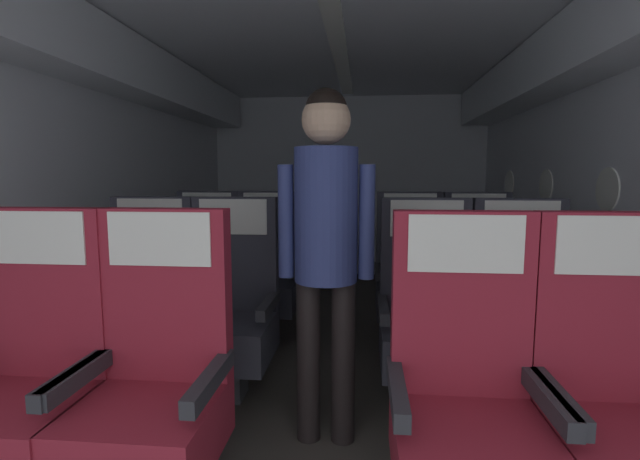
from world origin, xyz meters
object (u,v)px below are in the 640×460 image
(seat_b_right_aisle, at_px, (522,321))
(seat_c_right_aisle, at_px, (478,281))
(seat_a_right_aisle, at_px, (619,410))
(seat_c_right_window, at_px, (409,279))
(flight_attendant, at_px, (326,230))
(seat_b_left_aisle, at_px, (231,313))
(seat_c_left_aisle, at_px, (267,276))
(seat_a_right_window, at_px, (466,404))
(seat_c_left_window, at_px, (205,275))
(seat_a_left_aisle, at_px, (154,388))
(seat_a_left_window, at_px, (29,383))
(seat_b_left_window, at_px, (147,310))
(seat_b_right_window, at_px, (426,319))

(seat_b_right_aisle, bearing_deg, seat_c_right_aisle, 90.05)
(seat_a_right_aisle, xyz_separation_m, seat_c_right_window, (-0.50, 1.87, 0.00))
(seat_b_right_aisle, relative_size, flight_attendant, 0.69)
(seat_b_left_aisle, relative_size, seat_b_right_aisle, 1.00)
(seat_c_left_aisle, distance_m, seat_c_right_window, 1.08)
(seat_a_right_window, distance_m, seat_c_left_window, 2.45)
(seat_a_left_aisle, bearing_deg, seat_c_right_aisle, 49.46)
(seat_b_right_aisle, xyz_separation_m, flight_attendant, (-1.01, -0.42, 0.52))
(seat_c_left_aisle, xyz_separation_m, flight_attendant, (0.57, -1.38, 0.52))
(seat_a_right_aisle, height_order, seat_c_left_window, same)
(seat_c_right_window, bearing_deg, seat_a_right_window, -89.82)
(seat_a_left_window, height_order, seat_b_right_aisle, same)
(seat_a_left_aisle, bearing_deg, flight_attendant, 40.55)
(seat_a_right_aisle, bearing_deg, seat_b_left_aisle, 149.65)
(seat_b_left_window, relative_size, seat_b_left_aisle, 1.00)
(seat_b_right_aisle, bearing_deg, seat_a_left_window, -155.79)
(seat_a_right_aisle, distance_m, flight_attendant, 1.24)
(seat_a_right_aisle, bearing_deg, seat_a_right_window, -179.23)
(seat_b_left_window, xyz_separation_m, seat_c_left_aisle, (0.50, 0.95, 0.00))
(seat_c_right_aisle, relative_size, flight_attendant, 0.69)
(seat_b_left_window, height_order, seat_c_right_aisle, same)
(seat_b_left_window, distance_m, seat_c_left_aisle, 1.07)
(seat_a_left_window, distance_m, seat_c_left_window, 1.87)
(seat_a_right_aisle, distance_m, seat_b_right_window, 1.05)
(seat_c_left_aisle, xyz_separation_m, seat_c_right_aisle, (1.58, -0.02, 0.00))
(seat_b_right_window, bearing_deg, seat_a_left_aisle, -139.94)
(seat_b_right_window, relative_size, flight_attendant, 0.69)
(seat_a_left_window, xyz_separation_m, seat_a_left_aisle, (0.48, 0.01, 0.00))
(seat_a_left_aisle, distance_m, seat_c_left_window, 1.92)
(seat_b_right_aisle, xyz_separation_m, seat_c_right_aisle, (-0.00, 0.94, 0.00))
(seat_a_left_aisle, distance_m, seat_a_right_window, 1.10)
(seat_c_left_aisle, xyz_separation_m, seat_c_right_window, (1.08, -0.01, 0.00))
(seat_a_right_aisle, xyz_separation_m, seat_c_left_window, (-2.06, 1.87, 0.00))
(seat_a_right_window, distance_m, seat_c_right_window, 1.87)
(seat_a_left_aisle, distance_m, seat_b_left_aisle, 0.92)
(seat_b_left_window, bearing_deg, seat_b_right_aisle, -0.17)
(seat_c_left_window, bearing_deg, flight_attendant, -52.28)
(seat_a_right_aisle, relative_size, seat_b_right_aisle, 1.00)
(seat_b_left_aisle, xyz_separation_m, seat_c_right_window, (1.08, 0.94, 0.00))
(seat_b_right_aisle, height_order, flight_attendant, flight_attendant)
(seat_b_left_aisle, bearing_deg, seat_c_left_window, 117.12)
(seat_c_left_aisle, bearing_deg, seat_a_right_window, -60.10)
(seat_b_left_window, distance_m, flight_attendant, 1.26)
(flight_attendant, bearing_deg, seat_a_right_aisle, -45.51)
(seat_c_right_aisle, bearing_deg, seat_a_left_aisle, -130.54)
(seat_b_left_window, distance_m, seat_c_left_window, 0.94)
(seat_c_left_window, distance_m, seat_c_left_aisle, 0.49)
(seat_a_left_window, xyz_separation_m, seat_c_left_aisle, (0.49, 1.88, 0.00))
(seat_c_left_window, xyz_separation_m, seat_c_left_aisle, (0.49, 0.01, 0.00))
(seat_a_left_window, bearing_deg, seat_b_left_aisle, 62.14)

